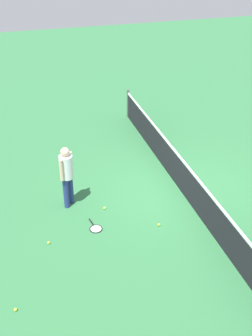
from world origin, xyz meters
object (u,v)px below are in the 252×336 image
tennis_ball_baseline (105,208)px  tennis_ball_by_net (16,310)px  player_near_side (67,172)px  tennis_ball_near_player (49,243)px  tennis_ball_midcourt (159,225)px  tennis_racket_near_player (96,228)px

tennis_ball_baseline → tennis_ball_by_net: bearing=-42.4°
player_near_side → tennis_ball_near_player: player_near_side is taller
tennis_ball_midcourt → tennis_ball_baseline: same height
tennis_racket_near_player → tennis_ball_near_player: size_ratio=9.15×
tennis_racket_near_player → tennis_ball_by_net: (1.95, -2.02, 0.02)m
player_near_side → tennis_ball_baseline: (0.45, 0.84, -0.98)m
player_near_side → tennis_racket_near_player: (1.15, 0.44, -1.00)m
tennis_racket_near_player → tennis_ball_midcourt: tennis_ball_midcourt is taller
tennis_ball_midcourt → tennis_ball_baseline: size_ratio=1.00×
tennis_ball_by_net → tennis_ball_midcourt: (-1.61, 3.53, 0.00)m
tennis_ball_midcourt → tennis_ball_baseline: 1.52m
player_near_side → tennis_ball_by_net: size_ratio=25.76×
player_near_side → tennis_ball_baseline: bearing=61.6°
tennis_ball_by_net → player_near_side: bearing=153.0°
tennis_ball_baseline → player_near_side: bearing=-118.4°
player_near_side → tennis_racket_near_player: 1.58m
tennis_ball_near_player → tennis_ball_by_net: same height
tennis_ball_near_player → tennis_ball_by_net: size_ratio=1.00×
tennis_ball_near_player → tennis_ball_baseline: 1.81m
tennis_ball_near_player → tennis_ball_midcourt: (0.11, 2.68, 0.00)m
tennis_ball_by_net → tennis_ball_baseline: size_ratio=1.00×
tennis_ball_by_net → tennis_ball_midcourt: 3.88m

